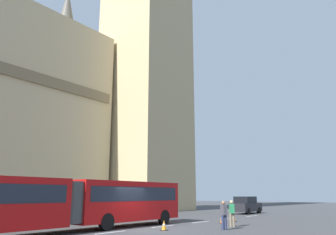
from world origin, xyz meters
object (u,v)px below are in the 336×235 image
(sedan_lead, at_px, (246,205))
(articulated_bus, at_px, (65,200))
(traffic_cone_middle, at_px, (222,219))
(pedestrian_near_cones, at_px, (224,214))
(pedestrian_by_kerb, at_px, (232,212))
(traffic_cone_east, at_px, (234,218))
(traffic_cone_west, at_px, (164,225))

(sedan_lead, bearing_deg, articulated_bus, -179.48)
(sedan_lead, relative_size, traffic_cone_middle, 7.59)
(pedestrian_near_cones, bearing_deg, sedan_lead, 21.19)
(pedestrian_near_cones, bearing_deg, articulated_bus, 137.48)
(articulated_bus, height_order, pedestrian_by_kerb, articulated_bus)
(traffic_cone_middle, distance_m, traffic_cone_east, 2.18)
(traffic_cone_east, distance_m, pedestrian_near_cones, 6.77)
(traffic_cone_west, height_order, traffic_cone_east, same)
(sedan_lead, distance_m, pedestrian_by_kerb, 15.90)
(sedan_lead, xyz_separation_m, traffic_cone_middle, (-12.71, -4.07, -0.63))
(articulated_bus, relative_size, pedestrian_by_kerb, 10.67)
(sedan_lead, relative_size, pedestrian_near_cones, 2.60)
(sedan_lead, xyz_separation_m, traffic_cone_west, (-19.15, -3.80, -0.63))
(traffic_cone_east, relative_size, pedestrian_by_kerb, 0.34)
(traffic_cone_middle, bearing_deg, traffic_cone_west, 177.61)
(sedan_lead, height_order, traffic_cone_west, sedan_lead)
(traffic_cone_west, height_order, traffic_cone_middle, same)
(articulated_bus, bearing_deg, sedan_lead, 0.52)
(traffic_cone_west, bearing_deg, pedestrian_by_kerb, -26.25)
(traffic_cone_middle, bearing_deg, pedestrian_near_cones, -149.05)
(sedan_lead, distance_m, traffic_cone_middle, 13.36)
(traffic_cone_west, bearing_deg, pedestrian_near_cones, -48.47)
(articulated_bus, xyz_separation_m, traffic_cone_middle, (10.90, -3.86, -1.46))
(pedestrian_by_kerb, bearing_deg, articulated_bus, 147.01)
(articulated_bus, distance_m, traffic_cone_west, 5.91)
(traffic_cone_west, bearing_deg, traffic_cone_east, -0.78)
(articulated_bus, xyz_separation_m, traffic_cone_east, (13.08, -3.70, -1.46))
(sedan_lead, distance_m, pedestrian_near_cones, 17.97)
(articulated_bus, height_order, traffic_cone_east, articulated_bus)
(articulated_bus, distance_m, traffic_cone_middle, 11.65)
(sedan_lead, bearing_deg, traffic_cone_middle, -162.25)
(sedan_lead, relative_size, traffic_cone_east, 7.59)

